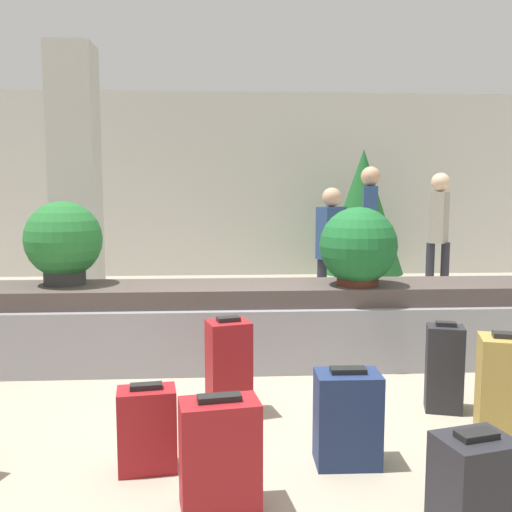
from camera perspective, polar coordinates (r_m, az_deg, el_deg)
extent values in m
plane|color=#9E937F|center=(4.02, 1.08, -15.79)|extent=(18.00, 18.00, 0.00)
cube|color=beige|center=(10.12, -1.70, 7.11)|extent=(18.00, 0.06, 3.20)
cube|color=gray|center=(5.13, 0.00, -7.55)|extent=(6.39, 0.86, 0.54)
cube|color=#4C423D|center=(5.06, 0.00, -3.70)|extent=(6.13, 0.70, 0.16)
cube|color=beige|center=(7.13, -17.56, 6.93)|extent=(0.52, 0.52, 3.20)
cube|color=#A3843D|center=(3.81, 23.63, -12.33)|extent=(0.37, 0.34, 0.66)
cube|color=black|center=(3.72, 23.89, -7.26)|extent=(0.19, 0.14, 0.03)
cube|color=navy|center=(3.35, 9.12, -15.75)|extent=(0.36, 0.25, 0.53)
cube|color=black|center=(3.26, 9.21, -11.22)|extent=(0.20, 0.09, 0.03)
cube|color=maroon|center=(2.91, -3.65, -19.24)|extent=(0.41, 0.27, 0.54)
cube|color=black|center=(2.79, -3.69, -13.98)|extent=(0.22, 0.11, 0.03)
cube|color=maroon|center=(3.95, -2.75, -11.17)|extent=(0.33, 0.30, 0.65)
cube|color=black|center=(3.85, -2.78, -6.33)|extent=(0.17, 0.12, 0.03)
cube|color=maroon|center=(3.32, -10.83, -16.67)|extent=(0.34, 0.24, 0.46)
cube|color=black|center=(3.23, -10.93, -12.68)|extent=(0.18, 0.09, 0.03)
cube|color=#232328|center=(4.23, 18.31, -10.64)|extent=(0.29, 0.25, 0.60)
cube|color=black|center=(4.15, 18.47, -6.47)|extent=(0.15, 0.10, 0.03)
cube|color=#232328|center=(2.92, 20.98, -20.63)|extent=(0.38, 0.34, 0.44)
cube|color=black|center=(2.82, 21.19, -16.33)|extent=(0.20, 0.13, 0.03)
cylinder|color=#2D2D2D|center=(5.30, -18.59, -1.55)|extent=(0.36, 0.36, 0.21)
sphere|color=#236B2D|center=(5.26, -18.70, 1.59)|extent=(0.67, 0.67, 0.67)
cylinder|color=#4C2319|center=(5.04, 10.12, -1.99)|extent=(0.36, 0.36, 0.16)
sphere|color=#195B28|center=(5.01, 10.19, 1.02)|extent=(0.67, 0.67, 0.67)
cylinder|color=#282833|center=(6.60, 6.59, -3.47)|extent=(0.11, 0.11, 0.75)
cylinder|color=#282833|center=(6.64, 8.29, -3.44)|extent=(0.11, 0.11, 0.75)
cube|color=navy|center=(6.53, 7.53, 2.31)|extent=(0.37, 0.33, 0.59)
sphere|color=tan|center=(6.52, 7.59, 5.85)|extent=(0.22, 0.22, 0.22)
cylinder|color=#282833|center=(7.73, 10.46, -1.54)|extent=(0.11, 0.11, 0.88)
cylinder|color=#282833|center=(7.78, 11.89, -1.52)|extent=(0.11, 0.11, 0.88)
cube|color=navy|center=(7.68, 11.31, 4.28)|extent=(0.24, 0.35, 0.69)
sphere|color=tan|center=(7.67, 11.40, 7.82)|extent=(0.26, 0.26, 0.26)
cylinder|color=#282833|center=(7.84, 16.98, -1.75)|extent=(0.11, 0.11, 0.84)
cylinder|color=#282833|center=(7.92, 18.34, -1.73)|extent=(0.11, 0.11, 0.84)
cube|color=gray|center=(7.81, 17.86, 3.70)|extent=(0.33, 0.37, 0.66)
sphere|color=beige|center=(7.80, 17.98, 7.03)|extent=(0.24, 0.24, 0.24)
cylinder|color=#4C331E|center=(9.45, 10.47, -2.17)|extent=(0.16, 0.16, 0.18)
cone|color=#195623|center=(9.34, 10.61, 4.40)|extent=(1.33, 1.33, 1.98)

